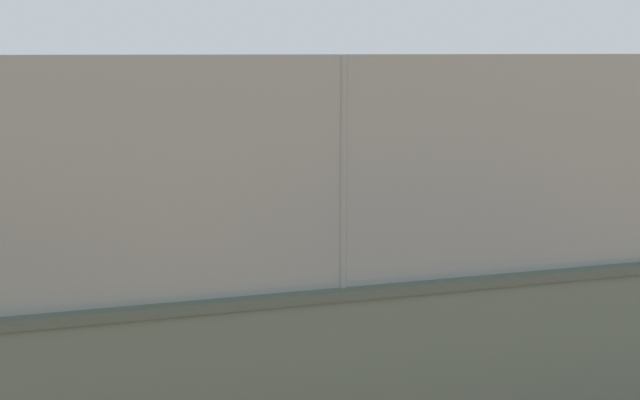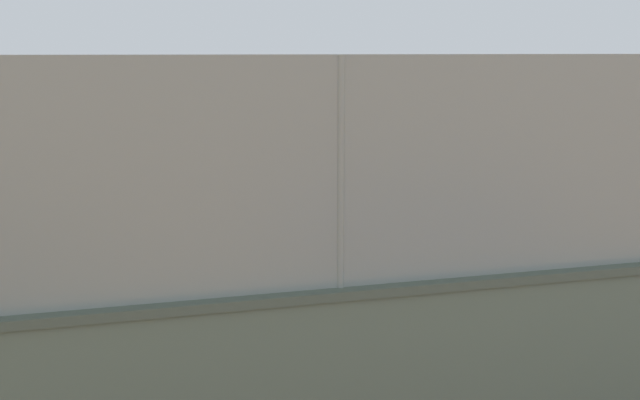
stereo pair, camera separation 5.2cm
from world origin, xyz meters
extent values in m
plane|color=#A36B42|center=(0.00, 0.00, 0.00)|extent=(260.00, 260.00, 0.00)
cube|color=slate|center=(1.93, 11.41, 0.74)|extent=(31.41, 1.23, 1.48)
cube|color=#4D594D|center=(1.93, 11.41, 1.52)|extent=(31.41, 1.29, 0.08)
cube|color=gray|center=(1.93, 11.41, 2.54)|extent=(30.78, 0.97, 1.97)
cylinder|color=gray|center=(1.93, 11.41, 2.54)|extent=(0.07, 0.07, 1.97)
cylinder|color=black|center=(-0.62, 4.46, 0.36)|extent=(0.21, 0.21, 0.72)
cylinder|color=black|center=(-0.50, 4.62, 0.36)|extent=(0.21, 0.21, 0.72)
cylinder|color=#429951|center=(-0.56, 4.54, 0.99)|extent=(0.48, 0.48, 0.53)
cylinder|color=tan|center=(-0.69, 4.29, 1.10)|extent=(0.46, 0.38, 0.16)
cylinder|color=tan|center=(-0.15, 4.59, 1.10)|extent=(0.46, 0.38, 0.16)
sphere|color=tan|center=(-0.56, 4.54, 1.36)|extent=(0.20, 0.20, 0.20)
cylinder|color=white|center=(-0.56, 4.54, 1.45)|extent=(0.30, 0.30, 0.05)
cylinder|color=black|center=(-0.01, 4.48, 1.10)|extent=(0.26, 0.21, 0.04)
ellipsoid|color=#333338|center=(0.17, 4.34, 1.10)|extent=(0.26, 0.20, 0.24)
cylinder|color=navy|center=(-3.72, -0.61, 0.37)|extent=(0.18, 0.18, 0.74)
cylinder|color=navy|center=(-3.76, -0.81, 0.37)|extent=(0.18, 0.18, 0.74)
cylinder|color=beige|center=(-3.74, -0.71, 1.02)|extent=(0.40, 0.40, 0.55)
cylinder|color=brown|center=(-3.74, -0.42, 1.13)|extent=(0.53, 0.19, 0.16)
cylinder|color=brown|center=(-4.10, -0.93, 1.13)|extent=(0.53, 0.19, 0.16)
sphere|color=brown|center=(-3.74, -0.71, 1.40)|extent=(0.21, 0.21, 0.21)
cylinder|color=white|center=(-3.74, -0.71, 1.49)|extent=(0.26, 0.26, 0.05)
cylinder|color=navy|center=(4.71, 9.05, 0.36)|extent=(0.18, 0.18, 0.71)
cylinder|color=navy|center=(4.76, 9.25, 0.36)|extent=(0.18, 0.18, 0.71)
cylinder|color=#429951|center=(4.74, 9.15, 0.98)|extent=(0.41, 0.41, 0.53)
cylinder|color=#D8AD84|center=(4.72, 8.87, 1.08)|extent=(0.51, 0.20, 0.16)
sphere|color=#D8AD84|center=(4.74, 9.15, 1.34)|extent=(0.20, 0.20, 0.20)
cylinder|color=white|center=(4.74, 9.15, 1.43)|extent=(0.26, 0.26, 0.05)
sphere|color=yellow|center=(-0.86, 6.43, 1.39)|extent=(0.16, 0.16, 0.16)
camera|label=1|loc=(4.27, 17.79, 3.56)|focal=46.12mm
camera|label=2|loc=(4.22, 17.81, 3.56)|focal=46.12mm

